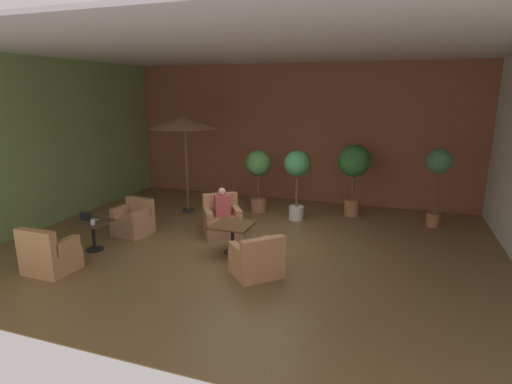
# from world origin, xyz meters

# --- Properties ---
(ground_plane) EXTENTS (10.51, 8.32, 0.02)m
(ground_plane) POSITION_xyz_m (0.00, 0.00, -0.01)
(ground_plane) COLOR brown
(wall_back_brick) EXTENTS (10.51, 0.08, 4.05)m
(wall_back_brick) POSITION_xyz_m (0.00, 4.12, 2.02)
(wall_back_brick) COLOR brown
(wall_back_brick) RESTS_ON ground_plane
(wall_left_accent) EXTENTS (0.08, 8.32, 4.05)m
(wall_left_accent) POSITION_xyz_m (-5.22, 0.00, 2.02)
(wall_left_accent) COLOR #72934F
(wall_left_accent) RESTS_ON ground_plane
(ceiling_slab) EXTENTS (10.51, 8.32, 0.06)m
(ceiling_slab) POSITION_xyz_m (0.00, 0.00, 4.08)
(ceiling_slab) COLOR silver
(ceiling_slab) RESTS_ON wall_back_brick
(cafe_table_front_left) EXTENTS (0.67, 0.67, 0.62)m
(cafe_table_front_left) POSITION_xyz_m (-2.99, -1.32, 0.47)
(cafe_table_front_left) COLOR black
(cafe_table_front_left) RESTS_ON ground_plane
(armchair_front_left_north) EXTENTS (0.82, 0.73, 0.89)m
(armchair_front_left_north) POSITION_xyz_m (-3.01, -2.48, 0.33)
(armchair_front_left_north) COLOR tan
(armchair_front_left_north) RESTS_ON ground_plane
(armchair_front_left_east) EXTENTS (0.86, 0.81, 0.82)m
(armchair_front_left_east) POSITION_xyz_m (-2.82, -0.19, 0.31)
(armchair_front_left_east) COLOR tan
(armchair_front_left_east) RESTS_ON ground_plane
(cafe_table_front_right) EXTENTS (0.79, 0.79, 0.62)m
(cafe_table_front_right) POSITION_xyz_m (-0.19, -0.51, 0.50)
(cafe_table_front_right) COLOR black
(cafe_table_front_right) RESTS_ON ground_plane
(armchair_front_right_north) EXTENTS (1.09, 1.09, 0.79)m
(armchair_front_right_north) POSITION_xyz_m (0.64, -1.36, 0.29)
(armchair_front_right_north) COLOR tan
(armchair_front_right_north) RESTS_ON ground_plane
(armchair_front_right_east) EXTENTS (1.10, 1.09, 0.92)m
(armchair_front_right_east) POSITION_xyz_m (-0.86, 0.48, 0.33)
(armchair_front_right_east) COLOR #AE7755
(armchair_front_right_east) RESTS_ON ground_plane
(patio_umbrella_tall_red) EXTENTS (1.93, 1.93, 2.63)m
(patio_umbrella_tall_red) POSITION_xyz_m (-2.48, 1.82, 2.44)
(patio_umbrella_tall_red) COLOR #2D2D2D
(patio_umbrella_tall_red) RESTS_ON ground_plane
(potted_tree_left_corner) EXTENTS (0.67, 0.67, 1.81)m
(potted_tree_left_corner) POSITION_xyz_m (0.51, 2.13, 1.28)
(potted_tree_left_corner) COLOR silver
(potted_tree_left_corner) RESTS_ON ground_plane
(potted_tree_mid_left) EXTENTS (0.71, 0.71, 1.72)m
(potted_tree_mid_left) POSITION_xyz_m (-0.66, 2.51, 1.17)
(potted_tree_mid_left) COLOR #A2694A
(potted_tree_mid_left) RESTS_ON ground_plane
(potted_tree_mid_right) EXTENTS (0.84, 0.84, 1.91)m
(potted_tree_mid_right) POSITION_xyz_m (1.84, 2.98, 1.35)
(potted_tree_mid_right) COLOR #A36B46
(potted_tree_mid_right) RESTS_ON ground_plane
(potted_tree_right_corner) EXTENTS (0.59, 0.59, 1.93)m
(potted_tree_right_corner) POSITION_xyz_m (3.84, 2.68, 1.40)
(potted_tree_right_corner) COLOR #A86542
(potted_tree_right_corner) RESTS_ON ground_plane
(patron_blue_shirt) EXTENTS (0.41, 0.38, 0.68)m
(patron_blue_shirt) POSITION_xyz_m (-0.83, 0.44, 0.74)
(patron_blue_shirt) COLOR #B14649
(patron_blue_shirt) RESTS_ON ground_plane
(iced_drink_cup) EXTENTS (0.08, 0.08, 0.11)m
(iced_drink_cup) POSITION_xyz_m (-2.85, -1.47, 0.68)
(iced_drink_cup) COLOR silver
(iced_drink_cup) RESTS_ON cafe_table_front_left
(open_laptop) EXTENTS (0.32, 0.24, 0.20)m
(open_laptop) POSITION_xyz_m (-3.10, -1.30, 0.67)
(open_laptop) COLOR #9EA0A5
(open_laptop) RESTS_ON cafe_table_front_left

